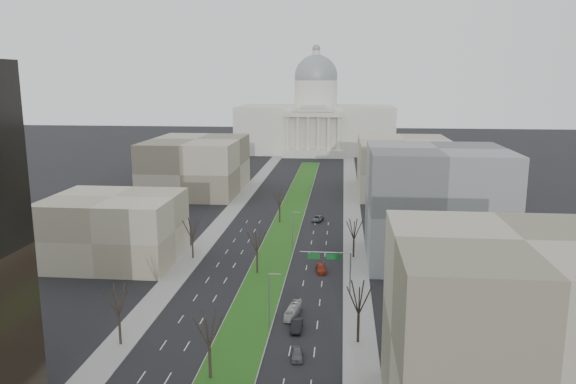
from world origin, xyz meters
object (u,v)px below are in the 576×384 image
Objects in this scene: car_red at (321,268)px; car_grey_far at (318,219)px; car_grey_near at (297,354)px; box_van at (293,311)px; car_black at (297,325)px.

car_red is 0.92× the size of car_grey_far.
car_grey_far is (-0.64, 76.39, 0.05)m from car_grey_near.
car_grey_near is 14.05m from box_van.
car_grey_near is 0.76× the size of car_grey_far.
car_grey_near is at bearing -100.06° from car_red.
car_red is (2.68, 26.95, -0.07)m from car_black.
box_van is at bearing -106.62° from car_red.
car_black is 67.54m from car_grey_far.
car_grey_near is 8.89m from car_black.
car_black is 0.89× the size of car_grey_far.
car_grey_near is 0.86× the size of car_black.
car_grey_far is 62.47m from box_van.
box_van is (-3.70, -21.88, 0.21)m from car_red.
car_red is 0.74× the size of box_van.
car_black is at bearing -102.71° from car_red.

